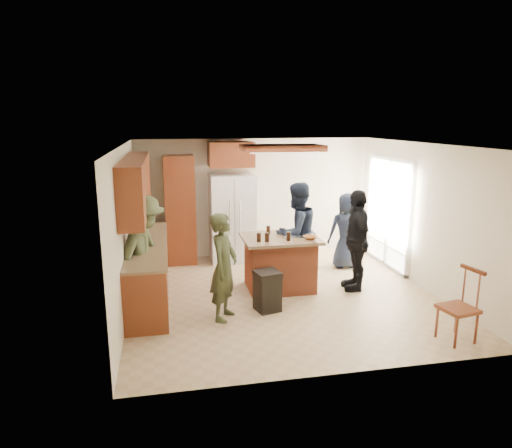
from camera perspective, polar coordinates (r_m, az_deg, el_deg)
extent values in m
plane|color=tan|center=(7.78, 3.41, -8.84)|extent=(5.00, 5.00, 0.00)
plane|color=white|center=(7.24, 3.68, 9.87)|extent=(5.00, 5.00, 0.00)
plane|color=beige|center=(9.81, -0.16, 3.33)|extent=(5.00, 0.00, 5.00)
plane|color=beige|center=(5.12, 10.65, -5.89)|extent=(5.00, 0.00, 5.00)
plane|color=beige|center=(7.21, -16.07, -0.68)|extent=(0.00, 5.00, 5.00)
plane|color=beige|center=(8.39, 20.29, 0.89)|extent=(0.00, 5.00, 5.00)
cube|color=white|center=(9.44, 16.35, 1.20)|extent=(0.02, 1.60, 2.10)
cube|color=white|center=(9.43, 16.25, 1.19)|extent=(0.08, 1.72, 2.10)
cube|color=maroon|center=(7.44, 3.27, 9.49)|extent=(1.30, 0.70, 0.10)
cube|color=white|center=(7.44, 3.27, 9.03)|extent=(1.10, 0.50, 0.02)
cube|color=olive|center=(10.48, 23.40, -4.43)|extent=(3.00, 3.00, 0.10)
cube|color=#593319|center=(11.12, 25.13, 1.94)|extent=(1.40, 1.60, 2.00)
imported|color=#333A22|center=(6.66, -4.05, -5.38)|extent=(0.64, 0.71, 1.59)
imported|color=#192032|center=(8.21, 5.08, -1.07)|extent=(1.03, 0.88, 1.81)
imported|color=black|center=(9.16, 11.29, -0.82)|extent=(0.76, 0.53, 1.49)
imported|color=black|center=(7.98, 12.43, -1.98)|extent=(0.65, 1.08, 1.74)
imported|color=#3A4226|center=(7.11, -13.75, -3.65)|extent=(0.98, 1.28, 1.80)
cube|color=maroon|center=(7.79, -13.26, -5.71)|extent=(0.60, 3.00, 0.88)
cube|color=#846B4C|center=(7.66, -13.44, -2.44)|extent=(0.64, 3.00, 0.04)
cube|color=maroon|center=(7.47, -14.79, 4.75)|extent=(0.35, 3.00, 0.85)
cube|color=maroon|center=(9.36, -9.46, 1.77)|extent=(0.60, 0.60, 2.20)
cube|color=maroon|center=(9.31, -3.17, 8.69)|extent=(0.90, 0.60, 0.50)
cube|color=white|center=(9.41, -3.00, 0.74)|extent=(0.90, 0.72, 1.80)
cube|color=gray|center=(9.06, -2.67, 0.26)|extent=(0.01, 0.01, 1.71)
cylinder|color=silver|center=(9.00, -3.28, 0.76)|extent=(0.02, 0.02, 0.70)
cylinder|color=silver|center=(9.03, -2.02, 0.81)|extent=(0.02, 0.02, 0.70)
cube|color=#A4472A|center=(7.93, 2.99, -5.04)|extent=(1.10, 0.85, 0.88)
cube|color=#7A6146|center=(7.80, 3.03, -1.79)|extent=(1.28, 1.03, 0.05)
cube|color=silver|center=(7.81, 4.90, -1.54)|extent=(0.43, 0.36, 0.02)
imported|color=brown|center=(7.67, 6.75, -1.71)|extent=(0.25, 0.25, 0.05)
cylinder|color=black|center=(7.46, 0.36, -1.66)|extent=(0.07, 0.07, 0.15)
cylinder|color=black|center=(7.94, 1.53, -0.76)|extent=(0.07, 0.07, 0.15)
cylinder|color=black|center=(8.11, 6.03, -0.55)|extent=(0.07, 0.07, 0.15)
cylinder|color=black|center=(7.53, 4.09, -1.54)|extent=(0.07, 0.07, 0.15)
cylinder|color=black|center=(7.46, 1.37, -1.66)|extent=(0.07, 0.07, 0.15)
cube|color=black|center=(7.09, 1.42, -8.66)|extent=(0.41, 0.41, 0.55)
cube|color=black|center=(6.98, 1.43, -6.26)|extent=(0.43, 0.43, 0.08)
cube|color=maroon|center=(6.66, 23.93, -9.67)|extent=(0.49, 0.49, 0.05)
cylinder|color=maroon|center=(6.53, 23.73, -12.32)|extent=(0.04, 0.04, 0.44)
cylinder|color=maroon|center=(6.76, 25.82, -11.65)|extent=(0.04, 0.04, 0.44)
cylinder|color=maroon|center=(6.74, 21.67, -11.30)|extent=(0.04, 0.04, 0.44)
cylinder|color=maroon|center=(6.97, 23.77, -10.70)|extent=(0.04, 0.04, 0.44)
cube|color=maroon|center=(6.62, 25.51, -5.17)|extent=(0.11, 0.40, 0.05)
cylinder|color=maroon|center=(6.62, 26.05, -7.51)|extent=(0.03, 0.03, 0.50)
cylinder|color=maroon|center=(6.77, 24.57, -6.91)|extent=(0.03, 0.03, 0.50)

